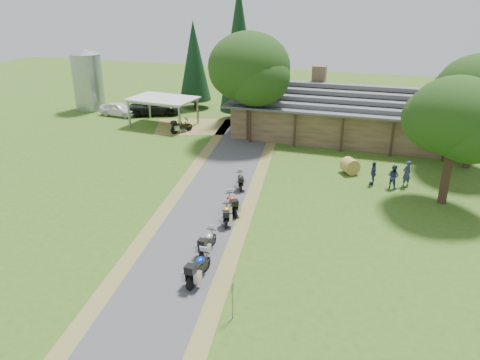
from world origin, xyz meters
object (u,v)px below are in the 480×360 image
(motorcycle_row_a, at_px, (198,266))
(motorcycle_row_d, at_px, (232,202))
(lodge, at_px, (348,111))
(silo, at_px, (88,80))
(carport, at_px, (164,112))
(car_white_sedan, at_px, (118,107))
(motorcycle_row_b, at_px, (208,241))
(car_dark_suv, at_px, (155,104))
(motorcycle_row_c, at_px, (226,213))
(motorcycle_row_e, at_px, (240,180))
(hay_bale, at_px, (350,166))
(motorcycle_carport_a, at_px, (181,125))

(motorcycle_row_a, height_order, motorcycle_row_d, motorcycle_row_a)
(lodge, bearing_deg, silo, 176.07)
(carport, height_order, car_white_sedan, carport)
(motorcycle_row_d, bearing_deg, carport, 5.25)
(car_white_sedan, distance_m, motorcycle_row_b, 30.35)
(car_dark_suv, bearing_deg, motorcycle_row_b, -171.78)
(carport, relative_size, motorcycle_row_c, 3.57)
(silo, xyz_separation_m, motorcycle_row_e, (23.09, -16.44, -2.73))
(hay_bale, bearing_deg, motorcycle_row_d, -125.39)
(lodge, bearing_deg, motorcycle_row_d, -105.59)
(carport, xyz_separation_m, motorcycle_row_e, (12.12, -12.85, -0.79))
(car_dark_suv, distance_m, motorcycle_row_d, 25.49)
(car_white_sedan, bearing_deg, motorcycle_row_d, -127.09)
(silo, height_order, motorcycle_carport_a, silo)
(hay_bale, bearing_deg, motorcycle_row_b, -113.61)
(motorcycle_row_c, distance_m, motorcycle_carport_a, 19.12)
(motorcycle_row_c, bearing_deg, motorcycle_row_d, -12.67)
(motorcycle_row_e, bearing_deg, motorcycle_row_d, 168.60)
(motorcycle_row_d, bearing_deg, motorcycle_row_c, 153.63)
(lodge, relative_size, motorcycle_row_b, 11.43)
(motorcycle_row_c, xyz_separation_m, motorcycle_carport_a, (-10.19, 16.18, 0.10))
(car_white_sedan, height_order, motorcycle_row_c, car_white_sedan)
(motorcycle_row_b, xyz_separation_m, motorcycle_row_d, (-0.31, 4.83, 0.01))
(motorcycle_row_d, bearing_deg, motorcycle_row_e, -22.51)
(silo, bearing_deg, motorcycle_row_d, -40.40)
(silo, bearing_deg, motorcycle_row_a, -48.26)
(lodge, height_order, hay_bale, lodge)
(motorcycle_row_e, bearing_deg, motorcycle_row_c, 167.55)
(car_white_sedan, xyz_separation_m, car_dark_suv, (3.52, 1.67, 0.24))
(silo, xyz_separation_m, motorcycle_carport_a, (13.70, -5.45, -2.61))
(motorcycle_row_b, bearing_deg, lodge, -11.42)
(lodge, relative_size, motorcycle_row_a, 10.17)
(lodge, distance_m, motorcycle_row_c, 20.35)
(motorcycle_row_d, bearing_deg, car_white_sedan, 13.65)
(silo, bearing_deg, car_white_sedan, -20.34)
(lodge, xyz_separation_m, hay_bale, (1.20, -9.38, -1.87))
(silo, bearing_deg, car_dark_suv, -0.32)
(silo, bearing_deg, lodge, -3.93)
(car_dark_suv, xyz_separation_m, motorcycle_row_d, (15.58, -20.16, -0.50))
(motorcycle_row_b, height_order, motorcycle_row_c, motorcycle_row_b)
(silo, height_order, carport, silo)
(motorcycle_row_b, xyz_separation_m, motorcycle_row_c, (-0.16, 3.41, -0.03))
(lodge, relative_size, hay_bale, 18.39)
(carport, height_order, motorcycle_carport_a, carport)
(silo, height_order, motorcycle_row_b, silo)
(lodge, distance_m, car_dark_suv, 20.80)
(lodge, height_order, motorcycle_row_c, lodge)
(motorcycle_row_d, bearing_deg, motorcycle_row_a, 154.03)
(motorcycle_row_e, bearing_deg, motorcycle_row_b, 165.17)
(motorcycle_row_d, xyz_separation_m, motorcycle_carport_a, (-10.04, 14.76, 0.06))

